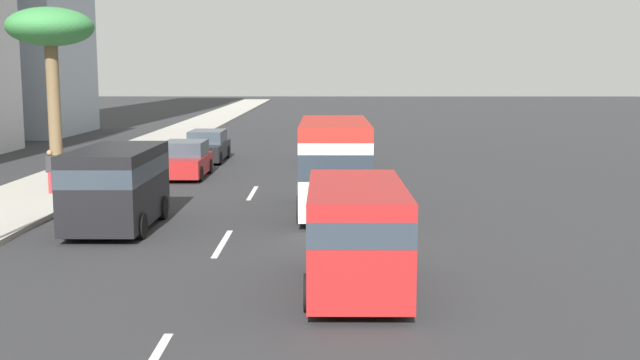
{
  "coord_description": "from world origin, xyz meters",
  "views": [
    {
      "loc": [
        -5.79,
        -2.7,
        4.51
      ],
      "look_at": [
        16.21,
        -2.55,
        1.36
      ],
      "focal_mm": 42.96,
      "sensor_mm": 36.0,
      "label": 1
    }
  ],
  "objects_px": {
    "car_fourth": "(185,160)",
    "palm_tree": "(50,34)",
    "car_lead": "(339,149)",
    "minibus_third": "(334,162)",
    "van_fifth": "(356,230)",
    "van_second": "(117,183)",
    "pedestrian_mid_block": "(50,170)",
    "car_sixth": "(207,147)"
  },
  "relations": [
    {
      "from": "car_fourth",
      "to": "palm_tree",
      "type": "distance_m",
      "value": 7.56
    },
    {
      "from": "car_lead",
      "to": "car_fourth",
      "type": "bearing_deg",
      "value": 123.7
    },
    {
      "from": "minibus_third",
      "to": "van_fifth",
      "type": "relative_size",
      "value": 1.28
    },
    {
      "from": "van_fifth",
      "to": "palm_tree",
      "type": "xyz_separation_m",
      "value": [
        13.32,
        10.82,
        4.6
      ]
    },
    {
      "from": "van_second",
      "to": "pedestrian_mid_block",
      "type": "distance_m",
      "value": 6.76
    },
    {
      "from": "car_fourth",
      "to": "car_lead",
      "type": "bearing_deg",
      "value": 123.7
    },
    {
      "from": "pedestrian_mid_block",
      "to": "car_sixth",
      "type": "bearing_deg",
      "value": -133.48
    },
    {
      "from": "van_second",
      "to": "palm_tree",
      "type": "height_order",
      "value": "palm_tree"
    },
    {
      "from": "van_second",
      "to": "pedestrian_mid_block",
      "type": "relative_size",
      "value": 2.97
    },
    {
      "from": "car_lead",
      "to": "car_fourth",
      "type": "relative_size",
      "value": 0.99
    },
    {
      "from": "minibus_third",
      "to": "car_fourth",
      "type": "relative_size",
      "value": 1.47
    },
    {
      "from": "car_lead",
      "to": "car_sixth",
      "type": "distance_m",
      "value": 6.78
    },
    {
      "from": "van_second",
      "to": "van_fifth",
      "type": "relative_size",
      "value": 0.98
    },
    {
      "from": "van_second",
      "to": "car_sixth",
      "type": "distance_m",
      "value": 16.65
    },
    {
      "from": "van_second",
      "to": "car_sixth",
      "type": "xyz_separation_m",
      "value": [
        16.64,
        -0.03,
        -0.61
      ]
    },
    {
      "from": "van_fifth",
      "to": "car_sixth",
      "type": "distance_m",
      "value": 23.77
    },
    {
      "from": "car_lead",
      "to": "palm_tree",
      "type": "bearing_deg",
      "value": 126.57
    },
    {
      "from": "car_lead",
      "to": "pedestrian_mid_block",
      "type": "bearing_deg",
      "value": 132.52
    },
    {
      "from": "palm_tree",
      "to": "van_fifth",
      "type": "bearing_deg",
      "value": -140.9
    },
    {
      "from": "car_sixth",
      "to": "car_lead",
      "type": "bearing_deg",
      "value": 77.59
    },
    {
      "from": "van_fifth",
      "to": "palm_tree",
      "type": "bearing_deg",
      "value": 39.1
    },
    {
      "from": "car_fourth",
      "to": "van_fifth",
      "type": "height_order",
      "value": "van_fifth"
    },
    {
      "from": "car_sixth",
      "to": "pedestrian_mid_block",
      "type": "height_order",
      "value": "pedestrian_mid_block"
    },
    {
      "from": "car_fourth",
      "to": "van_second",
      "type": "bearing_deg",
      "value": 0.11
    },
    {
      "from": "car_sixth",
      "to": "pedestrian_mid_block",
      "type": "xyz_separation_m",
      "value": [
        -11.13,
        3.92,
        0.27
      ]
    },
    {
      "from": "van_fifth",
      "to": "car_lead",
      "type": "bearing_deg",
      "value": -0.12
    },
    {
      "from": "minibus_third",
      "to": "car_fourth",
      "type": "height_order",
      "value": "minibus_third"
    },
    {
      "from": "car_fourth",
      "to": "car_sixth",
      "type": "height_order",
      "value": "car_fourth"
    },
    {
      "from": "car_fourth",
      "to": "pedestrian_mid_block",
      "type": "xyz_separation_m",
      "value": [
        -5.22,
        3.87,
        0.27
      ]
    },
    {
      "from": "car_sixth",
      "to": "palm_tree",
      "type": "xyz_separation_m",
      "value": [
        -9.52,
        4.25,
        5.14
      ]
    },
    {
      "from": "car_fourth",
      "to": "pedestrian_mid_block",
      "type": "bearing_deg",
      "value": -36.57
    },
    {
      "from": "minibus_third",
      "to": "car_fourth",
      "type": "bearing_deg",
      "value": 37.65
    },
    {
      "from": "minibus_third",
      "to": "pedestrian_mid_block",
      "type": "relative_size",
      "value": 3.9
    },
    {
      "from": "car_fourth",
      "to": "van_fifth",
      "type": "xyz_separation_m",
      "value": [
        -16.93,
        -6.63,
        0.54
      ]
    },
    {
      "from": "car_lead",
      "to": "palm_tree",
      "type": "relative_size",
      "value": 0.61
    },
    {
      "from": "palm_tree",
      "to": "car_lead",
      "type": "bearing_deg",
      "value": -53.43
    },
    {
      "from": "car_fourth",
      "to": "van_fifth",
      "type": "bearing_deg",
      "value": 21.37
    },
    {
      "from": "van_second",
      "to": "car_fourth",
      "type": "xyz_separation_m",
      "value": [
        10.73,
        0.02,
        -0.61
      ]
    },
    {
      "from": "van_second",
      "to": "car_sixth",
      "type": "height_order",
      "value": "van_second"
    },
    {
      "from": "minibus_third",
      "to": "car_sixth",
      "type": "bearing_deg",
      "value": 23.92
    },
    {
      "from": "van_second",
      "to": "pedestrian_mid_block",
      "type": "xyz_separation_m",
      "value": [
        5.51,
        3.89,
        -0.34
      ]
    },
    {
      "from": "car_fourth",
      "to": "minibus_third",
      "type": "bearing_deg",
      "value": 37.65
    }
  ]
}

